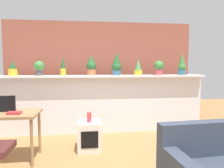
# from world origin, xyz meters

# --- Properties ---
(divider_wall) EXTENTS (4.45, 0.16, 1.22)m
(divider_wall) POSITION_xyz_m (0.00, 2.00, 0.61)
(divider_wall) COLOR silver
(divider_wall) RESTS_ON ground
(plant_shelf) EXTENTS (4.45, 0.38, 0.04)m
(plant_shelf) POSITION_xyz_m (0.00, 1.96, 1.24)
(plant_shelf) COLOR silver
(plant_shelf) RESTS_ON divider_wall
(brick_wall_behind) EXTENTS (4.45, 0.10, 2.50)m
(brick_wall_behind) POSITION_xyz_m (0.00, 2.60, 1.25)
(brick_wall_behind) COLOR #9E5442
(brick_wall_behind) RESTS_ON ground
(potted_plant_0) EXTENTS (0.18, 0.18, 0.31)m
(potted_plant_0) POSITION_xyz_m (-1.82, 1.94, 1.39)
(potted_plant_0) COLOR gold
(potted_plant_0) RESTS_ON plant_shelf
(potted_plant_1) EXTENTS (0.21, 0.21, 0.30)m
(potted_plant_1) POSITION_xyz_m (-1.31, 1.99, 1.43)
(potted_plant_1) COLOR #4C4C51
(potted_plant_1) RESTS_ON plant_shelf
(potted_plant_2) EXTENTS (0.11, 0.11, 0.40)m
(potted_plant_2) POSITION_xyz_m (-0.82, 1.94, 1.44)
(potted_plant_2) COLOR gold
(potted_plant_2) RESTS_ON plant_shelf
(potted_plant_3) EXTENTS (0.21, 0.21, 0.43)m
(potted_plant_3) POSITION_xyz_m (-0.23, 1.98, 1.47)
(potted_plant_3) COLOR #C66B42
(potted_plant_3) RESTS_ON plant_shelf
(potted_plant_4) EXTENTS (0.21, 0.21, 0.49)m
(potted_plant_4) POSITION_xyz_m (0.30, 1.95, 1.48)
(potted_plant_4) COLOR #386B84
(potted_plant_4) RESTS_ON plant_shelf
(potted_plant_5) EXTENTS (0.18, 0.18, 0.36)m
(potted_plant_5) POSITION_xyz_m (0.78, 1.94, 1.42)
(potted_plant_5) COLOR gold
(potted_plant_5) RESTS_ON plant_shelf
(potted_plant_6) EXTENTS (0.21, 0.21, 0.31)m
(potted_plant_6) POSITION_xyz_m (1.24, 1.95, 1.43)
(potted_plant_6) COLOR #B7474C
(potted_plant_6) RESTS_ON plant_shelf
(potted_plant_7) EXTENTS (0.18, 0.18, 0.49)m
(potted_plant_7) POSITION_xyz_m (1.77, 1.95, 1.47)
(potted_plant_7) COLOR #386B84
(potted_plant_7) RESTS_ON plant_shelf
(desk) EXTENTS (1.10, 0.60, 0.75)m
(desk) POSITION_xyz_m (-1.63, 0.77, 0.67)
(desk) COLOR #99754C
(desk) RESTS_ON ground
(tv_monitor) EXTENTS (0.36, 0.04, 0.25)m
(tv_monitor) POSITION_xyz_m (-1.62, 0.85, 0.87)
(tv_monitor) COLOR black
(tv_monitor) RESTS_ON desk
(side_cube_shelf) EXTENTS (0.40, 0.41, 0.50)m
(side_cube_shelf) POSITION_xyz_m (-0.30, 1.04, 0.25)
(side_cube_shelf) COLOR silver
(side_cube_shelf) RESTS_ON ground
(vase_on_shelf) EXTENTS (0.07, 0.07, 0.17)m
(vase_on_shelf) POSITION_xyz_m (-0.30, 1.01, 0.58)
(vase_on_shelf) COLOR #CC3D47
(vase_on_shelf) RESTS_ON side_cube_shelf
(book_on_desk) EXTENTS (0.18, 0.13, 0.04)m
(book_on_desk) POSITION_xyz_m (-1.40, 0.67, 0.77)
(book_on_desk) COLOR #B22D33
(book_on_desk) RESTS_ON desk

